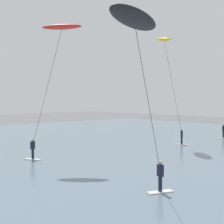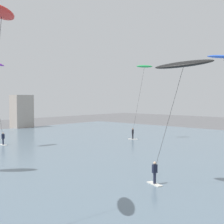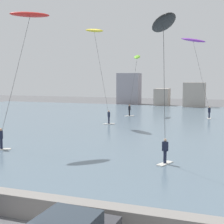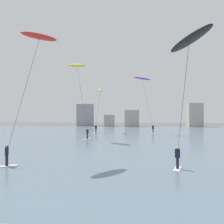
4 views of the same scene
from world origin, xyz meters
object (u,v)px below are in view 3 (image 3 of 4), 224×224
(kitesurfer_red, at_px, (27,28))
(kitesurfer_yellow, at_px, (95,37))
(kitesurfer_lime, at_px, (136,65))
(kitesurfer_black, at_px, (164,33))
(kitesurfer_purple, at_px, (195,47))

(kitesurfer_red, height_order, kitesurfer_yellow, kitesurfer_yellow)
(kitesurfer_lime, xyz_separation_m, kitesurfer_black, (8.85, -27.51, 0.47))
(kitesurfer_black, distance_m, kitesurfer_purple, 25.40)
(kitesurfer_red, bearing_deg, kitesurfer_yellow, 88.30)
(kitesurfer_red, xyz_separation_m, kitesurfer_black, (11.00, -3.33, -1.32))
(kitesurfer_black, relative_size, kitesurfer_yellow, 0.79)
(kitesurfer_black, bearing_deg, kitesurfer_red, 163.16)
(kitesurfer_lime, relative_size, kitesurfer_black, 1.02)
(kitesurfer_yellow, bearing_deg, kitesurfer_black, -56.61)
(kitesurfer_purple, xyz_separation_m, kitesurfer_yellow, (-10.23, -9.24, 0.63))
(kitesurfer_black, height_order, kitesurfer_purple, kitesurfer_purple)
(kitesurfer_lime, bearing_deg, kitesurfer_yellow, -98.82)
(kitesurfer_purple, distance_m, kitesurfer_yellow, 13.80)
(kitesurfer_black, height_order, kitesurfer_yellow, kitesurfer_yellow)
(kitesurfer_lime, relative_size, kitesurfer_yellow, 0.80)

